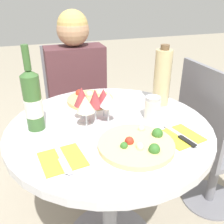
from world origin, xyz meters
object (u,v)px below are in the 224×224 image
object	(u,v)px
chair_empty_side	(212,146)
chair_behind_diner	(77,113)
tall_carafe	(162,77)
wine_bottle	(33,100)
dining_table	(109,156)
seated_diner	(80,111)
pizza_large	(137,144)

from	to	relation	value
chair_empty_side	chair_behind_diner	bearing A→B (deg)	-134.88
chair_behind_diner	tall_carafe	size ratio (longest dim) A/B	3.15
chair_behind_diner	wine_bottle	bearing A→B (deg)	67.23
dining_table	chair_empty_side	size ratio (longest dim) A/B	0.93
chair_behind_diner	wine_bottle	distance (m)	0.88
seated_diner	pizza_large	world-z (taller)	seated_diner
chair_behind_diner	pizza_large	world-z (taller)	chair_behind_diner
chair_behind_diner	seated_diner	xyz separation A→B (m)	(-0.00, -0.14, 0.09)
dining_table	tall_carafe	size ratio (longest dim) A/B	2.94
dining_table	seated_diner	distance (m)	0.63
wine_bottle	tall_carafe	size ratio (longest dim) A/B	1.17
dining_table	seated_diner	bearing A→B (deg)	91.11
seated_diner	chair_empty_side	xyz separation A→B (m)	(0.69, -0.54, -0.09)
dining_table	wine_bottle	distance (m)	0.44
dining_table	wine_bottle	xyz separation A→B (m)	(-0.31, 0.07, 0.30)
chair_behind_diner	tall_carafe	world-z (taller)	tall_carafe
seated_diner	pizza_large	size ratio (longest dim) A/B	4.14
dining_table	chair_empty_side	world-z (taller)	chair_empty_side
chair_behind_diner	wine_bottle	world-z (taller)	wine_bottle
chair_behind_diner	chair_empty_side	xyz separation A→B (m)	(0.69, -0.69, 0.00)
wine_bottle	pizza_large	bearing A→B (deg)	-37.33
chair_behind_diner	tall_carafe	xyz separation A→B (m)	(0.33, -0.64, 0.45)
pizza_large	tall_carafe	bearing A→B (deg)	50.44
dining_table	chair_behind_diner	world-z (taller)	chair_behind_diner
wine_bottle	tall_carafe	distance (m)	0.63
chair_behind_diner	dining_table	bearing A→B (deg)	90.90
seated_diner	wine_bottle	distance (m)	0.72
dining_table	chair_empty_side	distance (m)	0.70
pizza_large	tall_carafe	world-z (taller)	tall_carafe
seated_diner	chair_empty_side	distance (m)	0.88
pizza_large	chair_behind_diner	bearing A→B (deg)	93.56
chair_empty_side	wine_bottle	bearing A→B (deg)	-89.19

